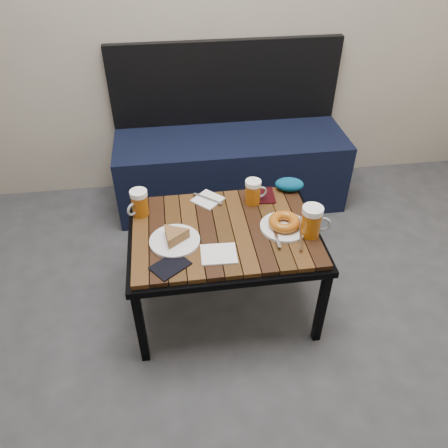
{
  "coord_description": "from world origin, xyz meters",
  "views": [
    {
      "loc": [
        -0.39,
        -0.61,
        1.68
      ],
      "look_at": [
        -0.19,
        0.86,
        0.5
      ],
      "focal_mm": 35.0,
      "sensor_mm": 36.0,
      "label": 1
    }
  ],
  "objects": [
    {
      "name": "napkin_right",
      "position": [
        -0.23,
        0.69,
        0.48
      ],
      "size": [
        0.15,
        0.13,
        0.01
      ],
      "rotation": [
        0.0,
        0.0,
        -0.04
      ],
      "color": "white",
      "rests_on": "cafe_table"
    },
    {
      "name": "bench",
      "position": [
        -0.02,
        1.76,
        0.27
      ],
      "size": [
        1.4,
        0.5,
        0.95
      ],
      "color": "black",
      "rests_on": "ground"
    },
    {
      "name": "cafe_table",
      "position": [
        -0.19,
        0.86,
        0.43
      ],
      "size": [
        0.84,
        0.62,
        0.47
      ],
      "color": "black",
      "rests_on": "ground"
    },
    {
      "name": "plate_bagel",
      "position": [
        0.07,
        0.82,
        0.5
      ],
      "size": [
        0.21,
        0.27,
        0.06
      ],
      "color": "white",
      "rests_on": "cafe_table"
    },
    {
      "name": "knit_pouch",
      "position": [
        0.17,
        1.12,
        0.5
      ],
      "size": [
        0.16,
        0.12,
        0.06
      ],
      "primitive_type": "ellipsoid",
      "rotation": [
        0.0,
        0.0,
        -0.2
      ],
      "color": "navy",
      "rests_on": "cafe_table"
    },
    {
      "name": "beer_mug_right",
      "position": [
        0.17,
        0.77,
        0.54
      ],
      "size": [
        0.13,
        0.1,
        0.14
      ],
      "rotation": [
        0.0,
        0.0,
        -0.19
      ],
      "color": "#A3520D",
      "rests_on": "cafe_table"
    },
    {
      "name": "napkin_left",
      "position": [
        -0.24,
        1.08,
        0.48
      ],
      "size": [
        0.17,
        0.17,
        0.01
      ],
      "rotation": [
        0.0,
        0.0,
        0.78
      ],
      "color": "white",
      "rests_on": "cafe_table"
    },
    {
      "name": "passport_burgundy",
      "position": [
        0.04,
        1.08,
        0.48
      ],
      "size": [
        0.11,
        0.14,
        0.01
      ],
      "primitive_type": "cube",
      "rotation": [
        0.0,
        0.0,
        -0.07
      ],
      "color": "black",
      "rests_on": "cafe_table"
    },
    {
      "name": "beer_mug_centre",
      "position": [
        -0.03,
        1.04,
        0.53
      ],
      "size": [
        0.11,
        0.08,
        0.12
      ],
      "rotation": [
        0.0,
        0.0,
        0.2
      ],
      "color": "#A3520D",
      "rests_on": "cafe_table"
    },
    {
      "name": "beer_mug_left",
      "position": [
        -0.55,
        1.02,
        0.53
      ],
      "size": [
        0.11,
        0.11,
        0.13
      ],
      "rotation": [
        0.0,
        0.0,
        3.88
      ],
      "color": "#A3520D",
      "rests_on": "cafe_table"
    },
    {
      "name": "passport_navy",
      "position": [
        -0.43,
        0.65,
        0.48
      ],
      "size": [
        0.18,
        0.17,
        0.01
      ],
      "primitive_type": "cube",
      "rotation": [
        0.0,
        0.0,
        -0.93
      ],
      "color": "black",
      "rests_on": "cafe_table"
    },
    {
      "name": "plate_pie",
      "position": [
        -0.41,
        0.8,
        0.5
      ],
      "size": [
        0.21,
        0.21,
        0.06
      ],
      "color": "white",
      "rests_on": "cafe_table"
    }
  ]
}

